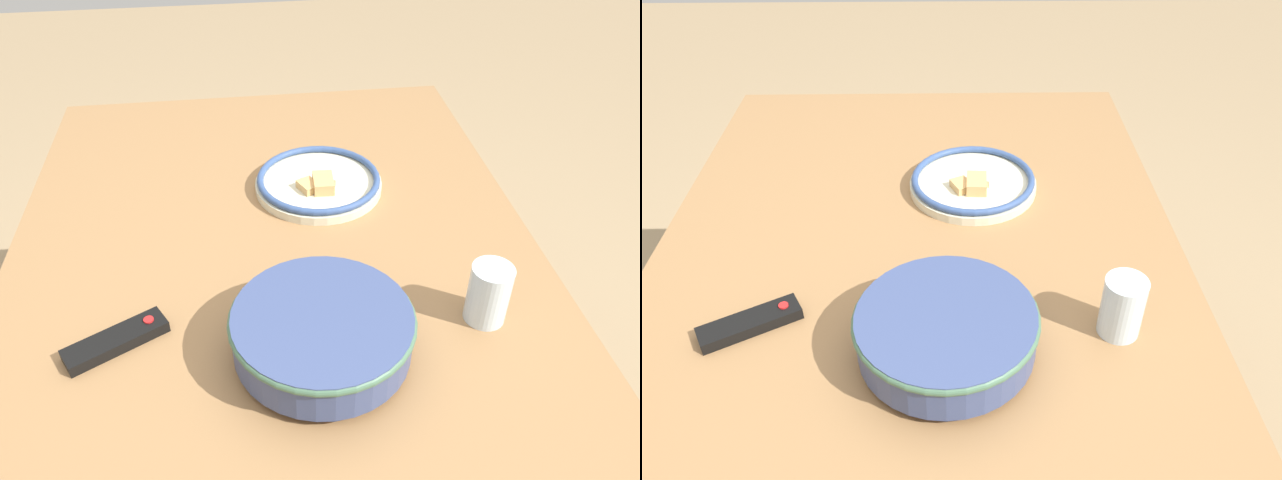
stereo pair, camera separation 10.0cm
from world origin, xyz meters
TOP-DOWN VIEW (x-y plane):
  - dining_table at (0.00, 0.00)m, footprint 1.43×0.98m
  - noodle_bowl at (-0.21, -0.05)m, footprint 0.28×0.28m
  - food_plate at (0.25, -0.11)m, footprint 0.26×0.26m
  - tv_remote at (-0.15, 0.26)m, footprint 0.12×0.16m
  - drinking_glass at (-0.16, -0.32)m, footprint 0.07×0.07m

SIDE VIEW (x-z plane):
  - dining_table at x=0.00m, z-range 0.31..1.08m
  - tv_remote at x=-0.15m, z-range 0.77..0.80m
  - food_plate at x=0.25m, z-range 0.77..0.81m
  - noodle_bowl at x=-0.21m, z-range 0.78..0.87m
  - drinking_glass at x=-0.16m, z-range 0.78..0.88m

